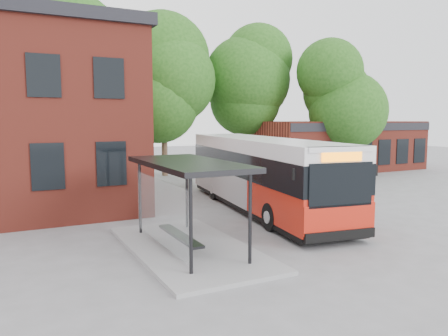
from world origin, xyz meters
name	(u,v)px	position (x,y,z in m)	size (l,w,h in m)	color
ground	(286,227)	(0.00, 0.00, 0.00)	(100.00, 100.00, 0.00)	slate
shop_row	(338,146)	(15.00, 14.00, 2.00)	(14.00, 6.20, 4.00)	maroon
bus_shelter	(188,206)	(-4.50, -1.00, 1.45)	(3.60, 7.00, 2.90)	black
bike_rail	(313,177)	(9.28, 10.00, 0.19)	(5.20, 0.10, 0.38)	black
tree_0	(65,98)	(-6.00, 16.00, 5.50)	(7.92, 7.92, 11.00)	#1C4612
tree_1	(164,105)	(1.00, 17.00, 5.20)	(7.92, 7.92, 10.40)	#1C4612
tree_2	(253,102)	(8.00, 16.00, 5.50)	(7.92, 7.92, 11.00)	#1C4612
tree_3	(337,113)	(13.00, 12.00, 4.64)	(7.04, 7.04, 9.28)	#1C4612
city_bus	(260,174)	(0.88, 3.34, 1.66)	(2.78, 13.04, 3.31)	red
bicycle_1	(307,175)	(8.21, 9.27, 0.52)	(0.49, 1.75, 1.05)	black
bicycle_2	(289,174)	(7.72, 10.71, 0.41)	(0.55, 1.57, 0.82)	black
bicycle_3	(321,175)	(9.22, 9.13, 0.48)	(0.45, 1.61, 0.96)	#24242A
bicycle_5	(314,171)	(9.74, 10.57, 0.54)	(0.51, 1.79, 1.08)	#3B332E
bicycle_6	(342,171)	(11.65, 9.79, 0.50)	(0.66, 1.90, 1.00)	black
bicycle_7	(340,173)	(11.00, 9.26, 0.50)	(0.47, 1.67, 1.00)	#461007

